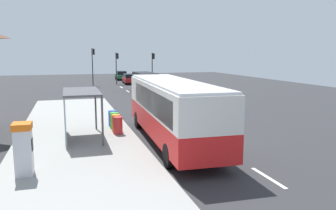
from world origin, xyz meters
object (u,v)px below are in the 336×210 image
object	(u,v)px
white_van	(145,80)
traffic_light_far_side	(93,61)
recycling_bin_red	(118,125)
traffic_light_median	(117,63)
sedan_far	(130,79)
recycling_bin_green	(114,120)
ticket_machine	(23,149)
bus_shelter	(75,102)
bus	(171,108)
traffic_light_near_side	(153,63)
sedan_near	(121,75)
recycling_bin_orange	(116,123)
recycling_bin_blue	(113,118)

from	to	relation	value
white_van	traffic_light_far_side	bearing A→B (deg)	118.11
recycling_bin_red	traffic_light_median	bearing A→B (deg)	81.81
white_van	sedan_far	bearing A→B (deg)	89.48
recycling_bin_green	traffic_light_median	distance (m)	31.04
white_van	ticket_machine	bearing A→B (deg)	-111.70
traffic_light_median	bus_shelter	world-z (taller)	traffic_light_median
bus	traffic_light_near_side	bearing A→B (deg)	77.44
sedan_near	traffic_light_far_side	world-z (taller)	traffic_light_far_side
sedan_near	traffic_light_median	bearing A→B (deg)	-103.12
recycling_bin_green	sedan_far	bearing A→B (deg)	78.01
bus_shelter	recycling_bin_red	bearing A→B (deg)	10.20
bus_shelter	ticket_machine	bearing A→B (deg)	-111.80
traffic_light_far_side	traffic_light_median	size ratio (longest dim) A/B	1.13
traffic_light_far_side	traffic_light_median	world-z (taller)	traffic_light_far_side
sedan_near	recycling_bin_orange	xyz separation A→B (m)	(-6.50, -39.44, -0.14)
white_van	bus_shelter	distance (m)	23.33
traffic_light_median	bus_shelter	bearing A→B (deg)	-101.88
recycling_bin_red	bus	bearing A→B (deg)	-38.53
white_van	ticket_machine	xyz separation A→B (m)	(-10.60, -26.65, -0.17)
recycling_bin_orange	recycling_bin_green	bearing A→B (deg)	90.00
traffic_light_far_side	recycling_bin_orange	bearing A→B (deg)	-92.06
recycling_bin_green	bus_shelter	size ratio (longest dim) A/B	0.24
recycling_bin_red	traffic_light_median	world-z (taller)	traffic_light_median
recycling_bin_green	traffic_light_near_side	bearing A→B (deg)	71.50
traffic_light_near_side	ticket_machine	bearing A→B (deg)	-111.24
recycling_bin_red	recycling_bin_orange	xyz separation A→B (m)	(0.00, 0.70, 0.00)
recycling_bin_orange	ticket_machine	bearing A→B (deg)	-124.68
white_van	recycling_bin_orange	bearing A→B (deg)	-107.28
traffic_light_far_side	traffic_light_median	distance (m)	3.62
recycling_bin_blue	traffic_light_median	world-z (taller)	traffic_light_median
sedan_far	traffic_light_median	size ratio (longest dim) A/B	0.95
bus	recycling_bin_orange	xyz separation A→B (m)	(-2.49, 2.68, -1.19)
sedan_far	ticket_machine	bearing A→B (deg)	-105.98
white_van	traffic_light_median	bearing A→B (deg)	99.51
white_van	traffic_light_median	size ratio (longest dim) A/B	1.12
white_van	sedan_far	distance (m)	10.74
recycling_bin_green	white_van	bearing A→B (deg)	72.15
sedan_near	recycling_bin_blue	xyz separation A→B (m)	(-6.50, -38.04, -0.14)
sedan_far	recycling_bin_red	size ratio (longest dim) A/B	4.70
recycling_bin_orange	recycling_bin_green	world-z (taller)	same
bus	recycling_bin_green	distance (m)	4.36
sedan_far	recycling_bin_red	distance (m)	32.65
white_van	sedan_near	size ratio (longest dim) A/B	1.18
white_van	recycling_bin_orange	world-z (taller)	white_van
recycling_bin_green	recycling_bin_blue	distance (m)	0.70
traffic_light_far_side	sedan_near	bearing A→B (deg)	58.85
sedan_far	bus_shelter	xyz separation A→B (m)	(-8.71, -32.40, 1.31)
traffic_light_median	bus_shelter	distance (m)	33.12
traffic_light_near_side	traffic_light_far_side	bearing A→B (deg)	174.69
sedan_far	traffic_light_median	distance (m)	3.00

